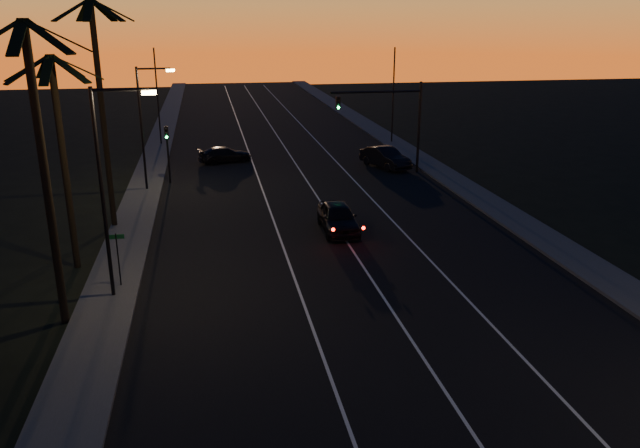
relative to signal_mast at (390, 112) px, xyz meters
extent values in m
cube|color=black|center=(-7.14, -9.99, -4.78)|extent=(20.00, 170.00, 0.01)
cube|color=#3C3C39|center=(-18.34, -9.99, -4.70)|extent=(2.40, 170.00, 0.16)
cube|color=#3C3C39|center=(4.06, -9.99, -4.70)|extent=(2.40, 170.00, 0.16)
cube|color=silver|center=(-10.14, -9.99, -4.76)|extent=(0.12, 160.00, 0.01)
cube|color=silver|center=(-6.64, -9.99, -4.76)|extent=(0.12, 160.00, 0.01)
cube|color=silver|center=(-3.14, -9.99, -4.76)|extent=(0.12, 160.00, 0.01)
cylinder|color=black|center=(-19.74, -21.99, 0.97)|extent=(0.32, 0.32, 11.50)
cube|color=black|center=(-18.71, -21.73, 6.15)|extent=(2.18, 0.92, 1.18)
cube|color=black|center=(-19.30, -21.03, 6.15)|extent=(1.25, 2.12, 1.18)
cube|color=black|center=(-20.22, -21.05, 6.15)|extent=(1.34, 2.09, 1.18)
cube|color=black|center=(-19.71, -23.05, 6.15)|extent=(0.45, 2.16, 1.18)
cube|color=black|center=(-18.89, -22.63, 6.15)|extent=(1.95, 1.61, 1.18)
cylinder|color=black|center=(-20.34, -15.99, 0.22)|extent=(0.32, 0.32, 10.00)
cube|color=black|center=(-19.31, -15.73, 4.65)|extent=(2.18, 0.92, 1.18)
cube|color=black|center=(-19.90, -15.03, 4.65)|extent=(1.25, 2.12, 1.18)
cube|color=black|center=(-20.82, -15.05, 4.65)|extent=(1.34, 2.09, 1.18)
cube|color=black|center=(-21.37, -15.78, 4.65)|extent=(2.18, 0.82, 1.18)
cube|color=black|center=(-21.15, -16.67, 4.65)|extent=(1.90, 1.69, 1.18)
cube|color=black|center=(-20.31, -17.05, 4.65)|extent=(0.45, 2.16, 1.18)
cube|color=black|center=(-19.49, -16.63, 4.65)|extent=(1.95, 1.61, 1.18)
cylinder|color=black|center=(-19.34, -9.99, 1.47)|extent=(0.32, 0.32, 12.50)
cube|color=black|center=(-18.31, -9.73, 7.15)|extent=(2.18, 0.92, 1.18)
cube|color=black|center=(-18.90, -9.03, 7.15)|extent=(1.25, 2.12, 1.18)
cube|color=black|center=(-19.82, -9.05, 7.15)|extent=(1.34, 2.09, 1.18)
cube|color=black|center=(-20.37, -9.78, 7.15)|extent=(2.18, 0.82, 1.18)
cube|color=black|center=(-20.15, -10.67, 7.15)|extent=(1.90, 1.69, 1.18)
cube|color=black|center=(-19.31, -11.05, 7.15)|extent=(0.45, 2.16, 1.18)
cube|color=black|center=(-18.49, -10.63, 7.15)|extent=(1.95, 1.61, 1.18)
cylinder|color=black|center=(-18.14, -19.99, -0.28)|extent=(0.16, 0.16, 9.00)
cylinder|color=black|center=(-17.04, -19.99, 4.07)|extent=(2.20, 0.12, 0.12)
cube|color=#FCC464|center=(-15.94, -19.99, 3.94)|extent=(0.55, 0.26, 0.16)
cylinder|color=black|center=(-18.14, -1.99, -0.53)|extent=(0.16, 0.16, 8.50)
cylinder|color=black|center=(-17.04, -1.99, 3.57)|extent=(2.20, 0.12, 0.12)
cube|color=#FCC464|center=(-15.94, -1.99, 3.44)|extent=(0.55, 0.26, 0.16)
cylinder|color=black|center=(-17.94, -18.99, -3.48)|extent=(0.06, 0.06, 2.60)
cube|color=#0B461D|center=(-17.94, -18.99, -2.33)|extent=(0.70, 0.03, 0.20)
cylinder|color=black|center=(2.36, 0.01, -1.28)|extent=(0.20, 0.20, 7.00)
cylinder|color=black|center=(-1.14, 0.01, 1.52)|extent=(7.00, 0.16, 0.16)
cube|color=black|center=(-4.04, 0.01, 0.77)|extent=(0.32, 0.28, 1.00)
sphere|color=black|center=(-4.04, -0.16, 1.09)|extent=(0.20, 0.20, 0.20)
sphere|color=black|center=(-4.04, -0.16, 0.77)|extent=(0.20, 0.20, 0.20)
sphere|color=#14FF59|center=(-4.04, -0.16, 0.45)|extent=(0.20, 0.20, 0.20)
cylinder|color=black|center=(-16.64, 0.01, -2.68)|extent=(0.14, 0.14, 4.20)
cube|color=black|center=(-16.64, 0.01, -1.08)|extent=(0.28, 0.25, 0.90)
sphere|color=black|center=(-16.64, -0.14, -0.80)|extent=(0.18, 0.18, 0.18)
sphere|color=black|center=(-16.64, -0.14, -1.08)|extent=(0.18, 0.18, 0.18)
sphere|color=#14FF59|center=(-16.64, -0.14, -1.36)|extent=(0.18, 0.18, 0.18)
cylinder|color=black|center=(-18.14, 15.01, -0.28)|extent=(0.14, 0.14, 9.00)
cylinder|color=black|center=(3.86, 12.01, -0.28)|extent=(0.14, 0.14, 9.00)
imported|color=black|center=(-6.74, -12.98, -3.96)|extent=(1.98, 4.77, 1.62)
sphere|color=#FF0F05|center=(-7.59, -15.79, -3.71)|extent=(0.18, 0.18, 0.18)
sphere|color=#FF0F05|center=(-5.97, -15.82, -3.71)|extent=(0.18, 0.18, 0.18)
imported|color=black|center=(0.32, 1.99, -3.95)|extent=(3.37, 5.25, 1.63)
imported|color=black|center=(-12.39, 6.25, -4.12)|extent=(4.79, 2.89, 1.30)
camera|label=1|loc=(-13.77, -45.83, 6.71)|focal=35.00mm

